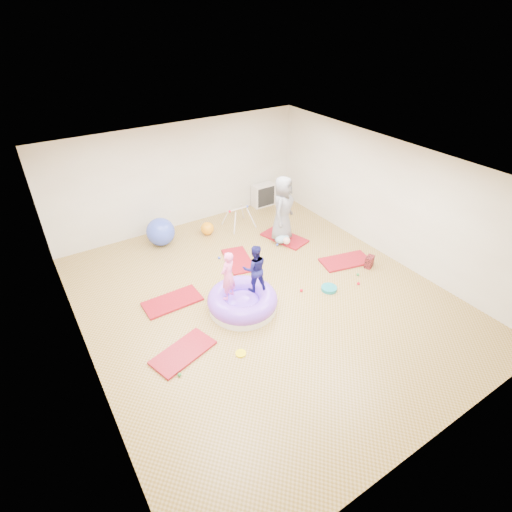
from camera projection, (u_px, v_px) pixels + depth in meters
room at (264, 241)px, 7.71m from camera, size 7.01×8.01×2.81m
gym_mat_front_left at (183, 352)px, 7.13m from camera, size 1.26×0.88×0.05m
gym_mat_mid_left at (172, 301)px, 8.33m from camera, size 1.19×0.60×0.05m
gym_mat_center_back at (238, 260)px, 9.66m from camera, size 0.82×1.23×0.05m
gym_mat_right at (345, 261)px, 9.62m from camera, size 1.29×0.85×0.05m
gym_mat_rear_right at (284, 238)px, 10.56m from camera, size 0.90×1.32×0.05m
inflatable_cushion at (243, 301)px, 8.10m from camera, size 1.43×1.43×0.45m
child_pink at (228, 274)px, 7.61m from camera, size 0.45×0.39×1.04m
child_navy at (255, 266)px, 7.83m from camera, size 0.60×0.54×1.02m
adult_caregiver at (283, 209)px, 10.04m from camera, size 0.99×0.91×1.70m
infant at (283, 239)px, 10.22m from camera, size 0.40×0.40×0.23m
ball_pit_balls at (286, 282)px, 8.88m from camera, size 4.68×2.89×0.07m
exercise_ball_blue at (161, 232)px, 10.15m from camera, size 0.72×0.72×0.72m
exercise_ball_orange at (207, 228)px, 10.68m from camera, size 0.35×0.35×0.35m
infant_play_gym at (239, 215)px, 10.91m from camera, size 0.74×0.70×0.57m
cube_shelf at (263, 195)px, 12.11m from camera, size 0.68×0.33×0.68m
balance_disc at (329, 288)px, 8.69m from camera, size 0.34×0.34×0.08m
backpack at (369, 262)px, 9.38m from camera, size 0.29×0.24×0.28m
yellow_toy at (241, 353)px, 7.12m from camera, size 0.20×0.20×0.03m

